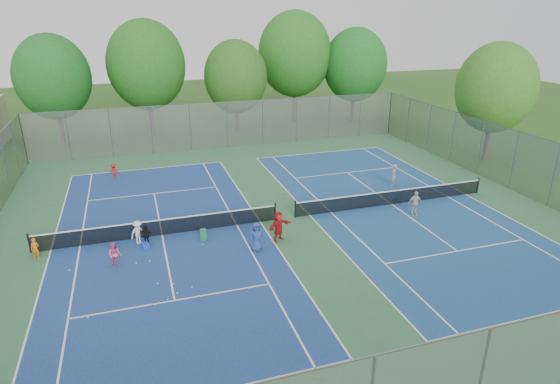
% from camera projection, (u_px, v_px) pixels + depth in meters
% --- Properties ---
extents(ground, '(120.00, 120.00, 0.00)m').
position_uv_depth(ground, '(285.00, 219.00, 27.16)').
color(ground, '#285119').
rests_on(ground, ground).
extents(court_pad, '(32.00, 32.00, 0.01)m').
position_uv_depth(court_pad, '(285.00, 219.00, 27.16)').
color(court_pad, '#30653D').
rests_on(court_pad, ground).
extents(court_left, '(10.97, 23.77, 0.01)m').
position_uv_depth(court_left, '(162.00, 235.00, 25.16)').
color(court_left, navy).
rests_on(court_left, court_pad).
extents(court_right, '(10.97, 23.77, 0.01)m').
position_uv_depth(court_right, '(392.00, 204.00, 29.15)').
color(court_right, navy).
rests_on(court_right, court_pad).
extents(net_left, '(12.87, 0.10, 0.91)m').
position_uv_depth(net_left, '(161.00, 228.00, 25.00)').
color(net_left, black).
rests_on(net_left, ground).
extents(net_right, '(12.87, 0.10, 0.91)m').
position_uv_depth(net_right, '(392.00, 198.00, 28.99)').
color(net_right, black).
rests_on(net_right, ground).
extents(fence_north, '(32.00, 0.10, 4.00)m').
position_uv_depth(fence_north, '(227.00, 125.00, 40.63)').
color(fence_north, gray).
rests_on(fence_north, ground).
extents(fence_east, '(0.10, 32.00, 4.00)m').
position_uv_depth(fence_east, '(514.00, 161.00, 31.00)').
color(fence_east, gray).
rests_on(fence_east, ground).
extents(tree_nw, '(6.40, 6.40, 9.58)m').
position_uv_depth(tree_nw, '(53.00, 77.00, 40.54)').
color(tree_nw, '#443326').
rests_on(tree_nw, ground).
extents(tree_nl, '(7.20, 7.20, 10.69)m').
position_uv_depth(tree_nl, '(146.00, 65.00, 43.48)').
color(tree_nl, '#443326').
rests_on(tree_nl, ground).
extents(tree_nc, '(6.00, 6.00, 8.85)m').
position_uv_depth(tree_nc, '(236.00, 77.00, 44.40)').
color(tree_nc, '#443326').
rests_on(tree_nc, ground).
extents(tree_nr, '(7.60, 7.60, 11.42)m').
position_uv_depth(tree_nr, '(295.00, 54.00, 48.46)').
color(tree_nr, '#443326').
rests_on(tree_nr, ground).
extents(tree_ne, '(6.60, 6.60, 9.77)m').
position_uv_depth(tree_ne, '(355.00, 65.00, 48.79)').
color(tree_ne, '#443326').
rests_on(tree_ne, ground).
extents(tree_side_e, '(6.00, 6.00, 9.20)m').
position_uv_depth(tree_side_e, '(496.00, 88.00, 35.82)').
color(tree_side_e, '#443326').
rests_on(tree_side_e, ground).
extents(ball_crate, '(0.42, 0.42, 0.28)m').
position_uv_depth(ball_crate, '(145.00, 246.00, 23.77)').
color(ball_crate, blue).
rests_on(ball_crate, ground).
extents(ball_hopper, '(0.35, 0.35, 0.60)m').
position_uv_depth(ball_hopper, '(203.00, 235.00, 24.55)').
color(ball_hopper, '#24853A').
rests_on(ball_hopper, ground).
extents(student_a, '(0.47, 0.38, 1.12)m').
position_uv_depth(student_a, '(35.00, 249.00, 22.58)').
color(student_a, orange).
rests_on(student_a, ground).
extents(student_b, '(0.74, 0.67, 1.25)m').
position_uv_depth(student_b, '(115.00, 255.00, 21.88)').
color(student_b, '#E45889').
rests_on(student_b, ground).
extents(student_c, '(0.95, 0.82, 1.28)m').
position_uv_depth(student_c, '(138.00, 232.00, 24.06)').
color(student_c, silver).
rests_on(student_c, ground).
extents(student_d, '(0.73, 0.52, 1.16)m').
position_uv_depth(student_d, '(146.00, 235.00, 23.89)').
color(student_d, black).
rests_on(student_d, ground).
extents(student_e, '(0.81, 0.57, 1.56)m').
position_uv_depth(student_e, '(257.00, 237.00, 23.26)').
color(student_e, navy).
rests_on(student_e, ground).
extents(student_f, '(1.57, 1.08, 1.63)m').
position_uv_depth(student_f, '(279.00, 226.00, 24.31)').
color(student_f, '#AE1A18').
rests_on(student_f, ground).
extents(child_far_baseline, '(0.87, 0.68, 1.18)m').
position_uv_depth(child_far_baseline, '(114.00, 172.00, 33.26)').
color(child_far_baseline, maroon).
rests_on(child_far_baseline, ground).
extents(instructor, '(0.66, 0.63, 1.53)m').
position_uv_depth(instructor, '(393.00, 175.00, 32.03)').
color(instructor, gray).
rests_on(instructor, ground).
extents(teen_court_b, '(0.89, 0.43, 1.48)m').
position_uv_depth(teen_court_b, '(415.00, 203.00, 27.44)').
color(teen_court_b, beige).
rests_on(teen_court_b, ground).
extents(tennis_ball_0, '(0.07, 0.07, 0.07)m').
position_uv_depth(tennis_ball_0, '(173.00, 284.00, 20.61)').
color(tennis_ball_0, '#B7C72E').
rests_on(tennis_ball_0, ground).
extents(tennis_ball_1, '(0.07, 0.07, 0.07)m').
position_uv_depth(tennis_ball_1, '(203.00, 245.00, 24.09)').
color(tennis_ball_1, '#D3E334').
rests_on(tennis_ball_1, ground).
extents(tennis_ball_2, '(0.07, 0.07, 0.07)m').
position_uv_depth(tennis_ball_2, '(168.00, 300.00, 19.50)').
color(tennis_ball_2, '#BCE635').
rests_on(tennis_ball_2, ground).
extents(tennis_ball_3, '(0.07, 0.07, 0.07)m').
position_uv_depth(tennis_ball_3, '(121.00, 255.00, 23.03)').
color(tennis_ball_3, '#C5D832').
rests_on(tennis_ball_3, ground).
extents(tennis_ball_4, '(0.07, 0.07, 0.07)m').
position_uv_depth(tennis_ball_4, '(88.00, 318.00, 18.37)').
color(tennis_ball_4, yellow).
rests_on(tennis_ball_4, ground).
extents(tennis_ball_5, '(0.07, 0.07, 0.07)m').
position_uv_depth(tennis_ball_5, '(177.00, 294.00, 19.93)').
color(tennis_ball_5, '#E5F138').
rests_on(tennis_ball_5, ground).
extents(tennis_ball_6, '(0.07, 0.07, 0.07)m').
position_uv_depth(tennis_ball_6, '(69.00, 271.00, 21.67)').
color(tennis_ball_6, '#CCEC37').
rests_on(tennis_ball_6, ground).
extents(tennis_ball_7, '(0.07, 0.07, 0.07)m').
position_uv_depth(tennis_ball_7, '(150.00, 261.00, 22.50)').
color(tennis_ball_7, '#BAD631').
rests_on(tennis_ball_7, ground).
extents(tennis_ball_8, '(0.07, 0.07, 0.07)m').
position_uv_depth(tennis_ball_8, '(136.00, 263.00, 22.32)').
color(tennis_ball_8, '#E7F238').
rests_on(tennis_ball_8, ground).
extents(tennis_ball_9, '(0.07, 0.07, 0.07)m').
position_uv_depth(tennis_ball_9, '(192.00, 288.00, 20.36)').
color(tennis_ball_9, '#C4D331').
rests_on(tennis_ball_9, ground).
extents(tennis_ball_10, '(0.07, 0.07, 0.07)m').
position_uv_depth(tennis_ball_10, '(155.00, 305.00, 19.16)').
color(tennis_ball_10, '#C7E936').
rests_on(tennis_ball_10, ground).
extents(tennis_ball_11, '(0.07, 0.07, 0.07)m').
position_uv_depth(tennis_ball_11, '(158.00, 284.00, 20.63)').
color(tennis_ball_11, '#CFDA32').
rests_on(tennis_ball_11, ground).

